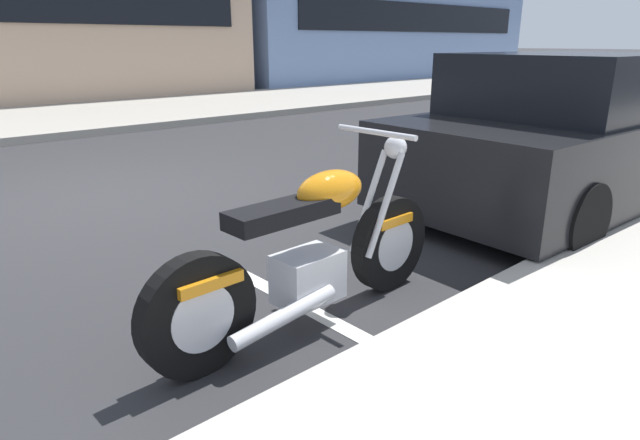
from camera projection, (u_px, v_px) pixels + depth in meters
The scene contains 5 objects.
ground_plane at pixel (98, 198), 6.02m from camera, with size 260.00×260.00×0.00m, color #28282B.
sidewalk_far_curb at pixel (381, 91), 18.29m from camera, with size 120.00×5.00×0.14m, color gray.
parking_stall_stripe at pixel (305, 307), 3.53m from camera, with size 0.12×2.20×0.01m, color silver.
parked_motorcycle at pixel (311, 256), 3.22m from camera, with size 2.16×0.62×1.12m.
parked_car_far_down_curb at pixel (568, 135), 5.61m from camera, with size 4.22×2.09×1.53m.
Camera 1 is at (-2.06, -5.94, 1.64)m, focal length 30.71 mm.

